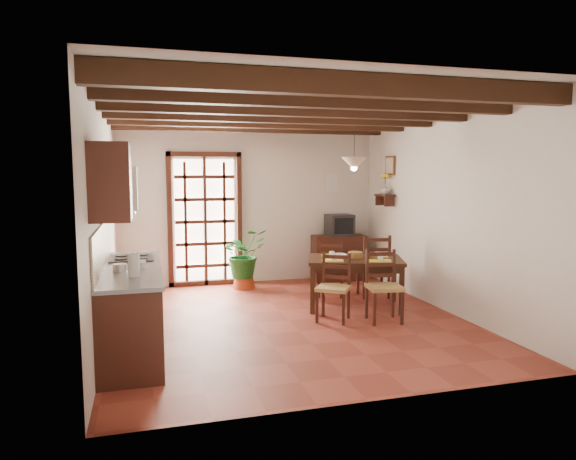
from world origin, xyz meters
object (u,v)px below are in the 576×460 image
object	(u,v)px
chair_near_right	(384,299)
chair_far_right	(373,277)
kitchen_counter	(132,307)
chair_far_left	(331,279)
crt_tv	(340,225)
chair_near_left	(333,300)
pendant_lamp	(354,162)
potted_plant	(244,255)
dining_table	(355,265)
sideboard	(339,258)

from	to	relation	value
chair_near_right	chair_far_right	bearing A→B (deg)	77.98
kitchen_counter	chair_far_left	distance (m)	3.42
kitchen_counter	crt_tv	xyz separation A→B (m)	(3.52, 2.82, 0.53)
chair_near_left	pendant_lamp	world-z (taller)	pendant_lamp
chair_near_left	potted_plant	bearing A→B (deg)	143.58
potted_plant	chair_far_left	bearing A→B (deg)	-36.62
pendant_lamp	chair_near_left	bearing A→B (deg)	-130.02
chair_far_right	crt_tv	size ratio (longest dim) A/B	2.15
dining_table	potted_plant	world-z (taller)	potted_plant
chair_near_right	dining_table	bearing A→B (deg)	104.10
chair_far_left	crt_tv	bearing A→B (deg)	-92.91
kitchen_counter	chair_near_left	size ratio (longest dim) A/B	2.56
kitchen_counter	chair_far_right	xyz separation A→B (m)	(3.58, 1.50, -0.17)
dining_table	pendant_lamp	size ratio (longest dim) A/B	1.80
crt_tv	potted_plant	size ratio (longest dim) A/B	0.21
dining_table	chair_near_left	distance (m)	0.83
crt_tv	chair_far_left	bearing A→B (deg)	-119.64
kitchen_counter	chair_near_left	distance (m)	2.56
crt_tv	pendant_lamp	xyz separation A→B (m)	(-0.47, -1.75, 1.08)
chair_far_left	sideboard	bearing A→B (deg)	-92.79
dining_table	sideboard	size ratio (longest dim) A/B	1.60
dining_table	chair_far_left	distance (m)	0.83
chair_near_right	sideboard	bearing A→B (deg)	88.88
dining_table	pendant_lamp	xyz separation A→B (m)	(-0.00, 0.10, 1.45)
chair_near_left	pendant_lamp	xyz separation A→B (m)	(0.53, 0.63, 1.80)
kitchen_counter	sideboard	size ratio (longest dim) A/B	2.36
chair_far_right	sideboard	bearing A→B (deg)	-78.71
chair_far_right	crt_tv	bearing A→B (deg)	-78.70
potted_plant	chair_far_right	bearing A→B (deg)	-31.35
chair_far_right	pendant_lamp	world-z (taller)	pendant_lamp
kitchen_counter	pendant_lamp	bearing A→B (deg)	19.41
sideboard	chair_near_left	bearing A→B (deg)	-110.11
chair_near_right	chair_far_left	bearing A→B (deg)	104.23
dining_table	chair_far_left	world-z (taller)	chair_far_left
crt_tv	potted_plant	bearing A→B (deg)	-176.11
chair_near_left	crt_tv	size ratio (longest dim) A/B	1.93
potted_plant	pendant_lamp	size ratio (longest dim) A/B	2.52
chair_far_left	potted_plant	bearing A→B (deg)	-12.31
kitchen_counter	dining_table	bearing A→B (deg)	17.72
chair_far_left	pendant_lamp	xyz separation A→B (m)	(0.09, -0.65, 1.80)
crt_tv	potted_plant	distance (m)	1.84
chair_near_left	chair_far_right	world-z (taller)	chair_far_right
dining_table	crt_tv	bearing A→B (deg)	94.72
chair_near_left	potted_plant	xyz separation A→B (m)	(-0.78, 2.18, 0.29)
crt_tv	potted_plant	world-z (taller)	potted_plant
chair_far_right	potted_plant	bearing A→B (deg)	-22.67
kitchen_counter	chair_near_right	size ratio (longest dim) A/B	2.44
chair_far_left	pendant_lamp	size ratio (longest dim) A/B	1.04
dining_table	chair_far_right	distance (m)	0.81
chair_near_left	sideboard	bearing A→B (deg)	101.08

